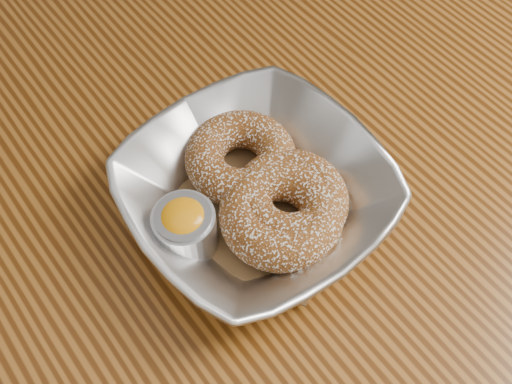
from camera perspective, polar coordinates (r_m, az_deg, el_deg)
ground_plane at (r=1.25m, az=0.95°, el=-17.17°), size 4.00×4.00×0.00m
table at (r=0.65m, az=1.76°, el=-1.93°), size 1.20×0.80×0.75m
serving_bowl at (r=0.51m, az=0.00°, el=-0.19°), size 0.22×0.22×0.05m
parchment at (r=0.53m, az=0.00°, el=-1.22°), size 0.20×0.20×0.00m
donut_back at (r=0.53m, az=-1.45°, el=3.26°), size 0.12×0.12×0.04m
donut_front at (r=0.50m, az=2.41°, el=-2.13°), size 0.12×0.12×0.04m
donut_extra at (r=0.51m, az=3.21°, el=-0.79°), size 0.12×0.12×0.04m
ramekin at (r=0.49m, az=-6.77°, el=-3.39°), size 0.05×0.05×0.05m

